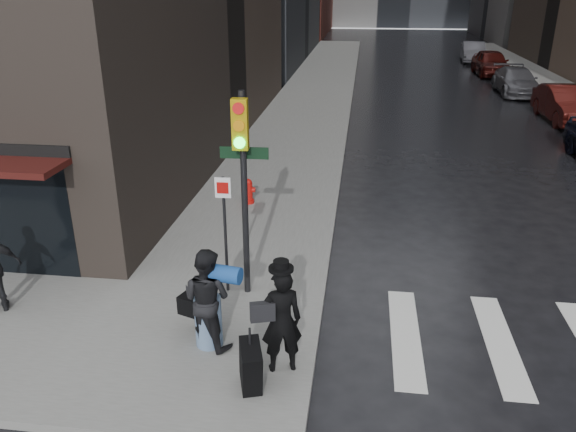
# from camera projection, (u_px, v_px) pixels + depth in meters

# --- Properties ---
(ground) EXTENTS (140.00, 140.00, 0.00)m
(ground) POSITION_uv_depth(u_px,v_px,m) (196.00, 354.00, 9.36)
(ground) COLOR black
(ground) RESTS_ON ground
(sidewalk_left) EXTENTS (4.00, 50.00, 0.15)m
(sidewalk_left) POSITION_uv_depth(u_px,v_px,m) (321.00, 82.00, 34.02)
(sidewalk_left) COLOR slate
(sidewalk_left) RESTS_ON ground
(sidewalk_right) EXTENTS (3.00, 50.00, 0.15)m
(sidewalk_right) POSITION_uv_depth(u_px,v_px,m) (554.00, 88.00, 32.38)
(sidewalk_right) COLOR slate
(sidewalk_right) RESTS_ON ground
(man_overcoat) EXTENTS (0.98, 1.20, 1.92)m
(man_overcoat) POSITION_uv_depth(u_px,v_px,m) (275.00, 328.00, 8.39)
(man_overcoat) COLOR black
(man_overcoat) RESTS_ON ground
(man_jeans) EXTENTS (1.21, 0.98, 1.75)m
(man_jeans) POSITION_uv_depth(u_px,v_px,m) (207.00, 298.00, 9.06)
(man_jeans) COLOR black
(man_jeans) RESTS_ON ground
(traffic_light) EXTENTS (0.98, 0.45, 3.90)m
(traffic_light) POSITION_uv_depth(u_px,v_px,m) (241.00, 170.00, 9.93)
(traffic_light) COLOR black
(traffic_light) RESTS_ON ground
(fire_hydrant) EXTENTS (0.39, 0.30, 0.69)m
(fire_hydrant) POSITION_uv_depth(u_px,v_px,m) (248.00, 192.00, 15.23)
(fire_hydrant) COLOR #B30F0B
(fire_hydrant) RESTS_ON ground
(parked_car_2) EXTENTS (1.75, 4.73, 1.55)m
(parked_car_2) POSITION_uv_depth(u_px,v_px,m) (566.00, 104.00, 24.57)
(parked_car_2) COLOR #41100D
(parked_car_2) RESTS_ON ground
(parked_car_3) EXTENTS (2.00, 4.81, 1.39)m
(parked_car_3) POSITION_uv_depth(u_px,v_px,m) (516.00, 81.00, 30.71)
(parked_car_3) COLOR #4D4D52
(parked_car_3) RESTS_ON ground
(parked_car_4) EXTENTS (1.99, 4.80, 1.63)m
(parked_car_4) POSITION_uv_depth(u_px,v_px,m) (491.00, 63.00, 36.71)
(parked_car_4) COLOR #3A0E0B
(parked_car_4) RESTS_ON ground
(parked_car_5) EXTENTS (1.99, 4.68, 1.50)m
(parked_car_5) POSITION_uv_depth(u_px,v_px,m) (473.00, 52.00, 42.78)
(parked_car_5) COLOR #424247
(parked_car_5) RESTS_ON ground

